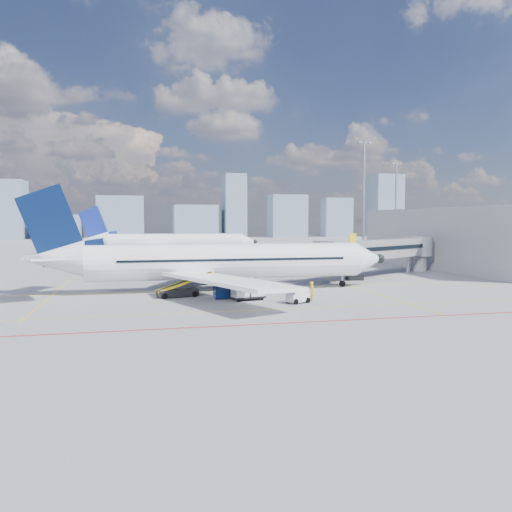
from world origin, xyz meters
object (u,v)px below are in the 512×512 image
Objects in this scene: cargo_dolly at (248,290)px; belt_loader at (179,291)px; main_aircraft at (212,262)px; baggage_tug at (297,296)px; second_aircraft at (168,243)px; ramp_worker at (312,291)px.

cargo_dolly is 0.58× the size of belt_loader.
baggage_tug is at bearing -56.71° from main_aircraft.
second_aircraft reaches higher than belt_loader.
ramp_worker is (1.86, 0.97, 0.25)m from baggage_tug.
baggage_tug is at bearing 119.49° from ramp_worker.
main_aircraft is 8.30m from cargo_dolly.
second_aircraft is at bearing 75.30° from belt_loader.
baggage_tug is 0.69× the size of cargo_dolly.
main_aircraft is 16.92× the size of baggage_tug.
belt_loader is at bearing 137.85° from cargo_dolly.
cargo_dolly is at bearing 74.59° from ramp_worker.
belt_loader is 13.78m from ramp_worker.
belt_loader is (-4.03, -3.92, -2.58)m from main_aircraft.
cargo_dolly reaches higher than baggage_tug.
baggage_tug is 12.58m from belt_loader.
second_aircraft reaches higher than ramp_worker.
ramp_worker is at bearing -73.73° from second_aircraft.
main_aircraft is 11.61× the size of cargo_dolly.
ramp_worker is at bearing 3.21° from baggage_tug.
baggage_tug is at bearing -46.81° from cargo_dolly.
main_aircraft is 21.63× the size of ramp_worker.
belt_loader is at bearing -135.11° from main_aircraft.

